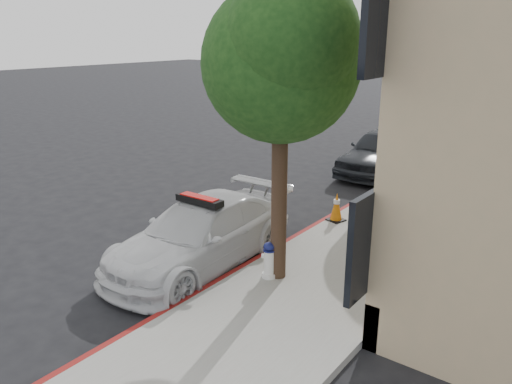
{
  "coord_description": "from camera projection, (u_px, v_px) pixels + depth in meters",
  "views": [
    {
      "loc": [
        7.92,
        -9.4,
        4.76
      ],
      "look_at": [
        0.86,
        -0.01,
        1.0
      ],
      "focal_mm": 35.0,
      "sensor_mm": 36.0,
      "label": 1
    }
  ],
  "objects": [
    {
      "name": "police_car",
      "position": [
        201.0,
        234.0,
        10.56
      ],
      "size": [
        2.03,
        4.82,
        1.54
      ],
      "rotation": [
        0.0,
        0.0,
        0.02
      ],
      "color": "silver",
      "rests_on": "ground"
    },
    {
      "name": "tree_mid",
      "position": [
        433.0,
        54.0,
        14.75
      ],
      "size": [
        2.77,
        2.64,
        5.43
      ],
      "color": "black",
      "rests_on": "sidewalk"
    },
    {
      "name": "ground",
      "position": [
        230.0,
        222.0,
        13.14
      ],
      "size": [
        120.0,
        120.0,
        0.0
      ],
      "primitive_type": "plane",
      "color": "black",
      "rests_on": "ground"
    },
    {
      "name": "parked_car_far",
      "position": [
        459.0,
        112.0,
        26.3
      ],
      "size": [
        1.79,
        4.69,
        1.52
      ],
      "primitive_type": "imported",
      "rotation": [
        0.0,
        0.0,
        -0.04
      ],
      "color": "#141E32",
      "rests_on": "ground"
    },
    {
      "name": "fire_hydrant",
      "position": [
        269.0,
        260.0,
        9.75
      ],
      "size": [
        0.31,
        0.28,
        0.74
      ],
      "rotation": [
        0.0,
        0.0,
        0.41
      ],
      "color": "white",
      "rests_on": "sidewalk"
    },
    {
      "name": "curb_strip",
      "position": [
        434.0,
        158.0,
        19.55
      ],
      "size": [
        0.12,
        50.0,
        0.15
      ],
      "primitive_type": "cube",
      "color": "maroon",
      "rests_on": "ground"
    },
    {
      "name": "traffic_cone",
      "position": [
        337.0,
        207.0,
        12.73
      ],
      "size": [
        0.48,
        0.48,
        0.75
      ],
      "rotation": [
        0.0,
        0.0,
        -0.26
      ],
      "color": "black",
      "rests_on": "sidewalk"
    },
    {
      "name": "tree_near",
      "position": [
        282.0,
        62.0,
        8.63
      ],
      "size": [
        2.92,
        2.82,
        5.62
      ],
      "color": "black",
      "rests_on": "sidewalk"
    },
    {
      "name": "sidewalk",
      "position": [
        475.0,
        164.0,
        18.67
      ],
      "size": [
        3.2,
        50.0,
        0.15
      ],
      "primitive_type": "cube",
      "color": "gray",
      "rests_on": "ground"
    },
    {
      "name": "parked_car_mid",
      "position": [
        382.0,
        151.0,
        17.49
      ],
      "size": [
        1.97,
        4.73,
        1.6
      ],
      "primitive_type": "imported",
      "rotation": [
        0.0,
        0.0,
        0.02
      ],
      "color": "#21242A",
      "rests_on": "ground"
    },
    {
      "name": "tree_far",
      "position": [
        497.0,
        42.0,
        20.77
      ],
      "size": [
        3.1,
        3.0,
        5.81
      ],
      "color": "black",
      "rests_on": "sidewalk"
    }
  ]
}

